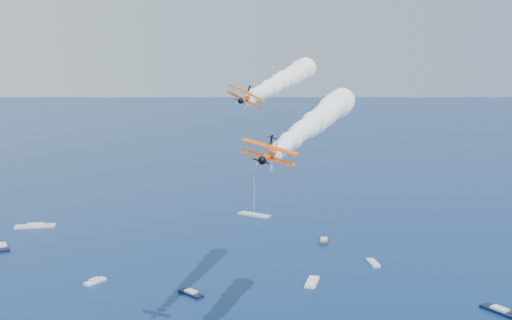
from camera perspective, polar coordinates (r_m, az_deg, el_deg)
biplane_lead at (r=119.40m, az=-0.93°, el=5.37°), size 10.09×10.67×7.47m
biplane_trail at (r=95.06m, az=1.16°, el=0.41°), size 11.23×12.11×7.37m
smoke_trail_lead at (r=145.97m, az=2.27°, el=6.89°), size 57.49×54.38×9.99m
smoke_trail_trail at (r=121.29m, az=5.11°, el=3.29°), size 57.41×52.56×9.99m
spectator_boats at (r=207.92m, az=-16.52°, el=-9.44°), size 207.17×177.52×0.70m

